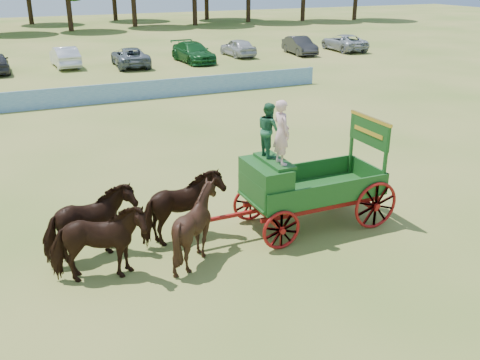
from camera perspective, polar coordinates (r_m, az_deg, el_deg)
name	(u,v)px	position (r m, az deg, el deg)	size (l,w,h in m)	color
ground	(279,240)	(14.72, 4.17, -6.35)	(160.00, 160.00, 0.00)	#A18C49
horse_lead_left	(98,244)	(12.86, -14.88, -6.63)	(1.03, 2.27, 1.92)	black
horse_lead_right	(90,225)	(13.84, -15.70, -4.62)	(1.03, 2.27, 1.92)	black
horse_wheel_left	(196,225)	(13.35, -4.71, -4.82)	(1.55, 1.74, 1.92)	black
horse_wheel_right	(182,208)	(14.30, -6.21, -3.02)	(1.03, 2.27, 1.92)	black
farm_dray	(290,175)	(14.68, 5.39, 0.54)	(6.00, 2.00, 3.84)	maroon
sponsor_banner	(108,93)	(30.53, -13.86, 8.96)	(26.00, 0.08, 1.05)	#1E62A3
parked_cars	(70,59)	(41.99, -17.72, 12.20)	(50.66, 7.09, 1.60)	silver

